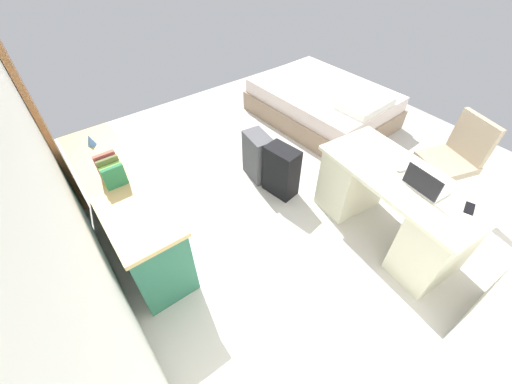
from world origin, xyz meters
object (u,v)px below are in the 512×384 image
desk (391,205)px  computer_mouse (401,169)px  laptop (425,185)px  cell_phone_near_laptop (469,208)px  office_chair (449,164)px  suitcase_spare_grey (258,156)px  bed (322,104)px  credenza (127,209)px  suitcase_black (281,171)px  figurine_small (90,140)px

desk → computer_mouse: (0.07, -0.05, 0.37)m
laptop → computer_mouse: size_ratio=3.29×
computer_mouse → cell_phone_near_laptop: size_ratio=0.74×
cell_phone_near_laptop → office_chair: bearing=-78.4°
cell_phone_near_laptop → suitcase_spare_grey: bearing=-3.4°
bed → desk: bearing=150.9°
desk → laptop: bearing=176.0°
bed → office_chair: bearing=176.7°
credenza → suitcase_spare_grey: 1.52m
office_chair → bed: 1.93m
bed → suitcase_black: (-0.84, 1.49, 0.05)m
office_chair → bed: bearing=-3.3°
office_chair → credenza: 3.27m
laptop → desk: bearing=-4.0°
laptop → cell_phone_near_laptop: (-0.34, -0.10, -0.04)m
laptop → figurine_small: (2.20, 1.97, 0.03)m
desk → figurine_small: bearing=44.6°
office_chair → laptop: size_ratio=2.86×
suitcase_spare_grey → figurine_small: bearing=76.5°
credenza → suitcase_spare_grey: credenza is taller
credenza → cell_phone_near_laptop: (-1.95, -2.06, 0.36)m
credenza → suitcase_spare_grey: bearing=-89.6°
office_chair → suitcase_black: (1.08, 1.38, -0.13)m
laptop → suitcase_spare_grey: bearing=15.5°
office_chair → suitcase_black: size_ratio=1.61×
bed → suitcase_black: size_ratio=3.38×
laptop → credenza: bearing=50.6°
desk → figurine_small: (2.01, 1.98, 0.43)m
figurine_small → suitcase_black: bearing=-121.2°
desk → office_chair: 0.95m
credenza → computer_mouse: (-1.36, -2.03, 0.37)m
desk → cell_phone_near_laptop: cell_phone_near_laptop is taller
credenza → suitcase_black: credenza is taller
credenza → computer_mouse: size_ratio=18.00×
office_chair → computer_mouse: size_ratio=9.40×
credenza → suitcase_spare_grey: (0.01, -1.52, -0.10)m
desk → figurine_small: 2.86m
bed → laptop: bearing=152.8°
desk → suitcase_spare_grey: desk is taller
desk → cell_phone_near_laptop: size_ratio=10.98×
credenza → figurine_small: bearing=0.2°
credenza → computer_mouse: bearing=-123.8°
office_chair → credenza: size_ratio=0.52×
credenza → computer_mouse: computer_mouse is taller
suitcase_black → cell_phone_near_laptop: bearing=-171.6°
computer_mouse → cell_phone_near_laptop: computer_mouse is taller
computer_mouse → figurine_small: size_ratio=0.91×
bed → figurine_small: bearing=88.0°
office_chair → bed: office_chair is taller
suitcase_black → credenza: bearing=67.7°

